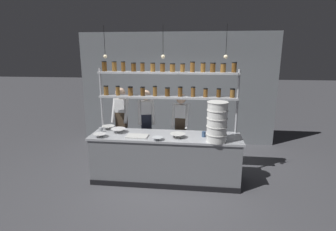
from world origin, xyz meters
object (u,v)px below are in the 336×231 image
(chef_right, at_px, (181,126))
(serving_cup_by_board, at_px, (101,130))
(serving_cup_front, at_px, (204,134))
(chef_left, at_px, (121,120))
(container_stack, at_px, (217,122))
(prep_bowl_near_right, at_px, (118,131))
(cutting_board, at_px, (137,136))
(spice_shelf_unit, at_px, (167,86))
(prep_bowl_center_front, at_px, (157,139))
(chef_center, at_px, (146,122))
(prep_bowl_center_back, at_px, (108,128))
(prep_bowl_far_left, at_px, (178,136))
(prep_bowl_near_left, at_px, (100,135))

(chef_right, relative_size, serving_cup_by_board, 18.10)
(serving_cup_front, bearing_deg, chef_left, 157.83)
(chef_left, bearing_deg, serving_cup_by_board, -103.16)
(container_stack, distance_m, prep_bowl_near_right, 1.93)
(cutting_board, height_order, serving_cup_by_board, serving_cup_by_board)
(spice_shelf_unit, distance_m, prep_bowl_center_front, 1.08)
(chef_left, height_order, cutting_board, chef_left)
(chef_center, xyz_separation_m, cutting_board, (0.00, -0.88, -0.03))
(prep_bowl_center_back, height_order, prep_bowl_far_left, prep_bowl_far_left)
(prep_bowl_center_back, xyz_separation_m, prep_bowl_near_right, (0.27, -0.19, 0.00))
(container_stack, xyz_separation_m, prep_bowl_near_left, (-2.13, -0.01, -0.32))
(serving_cup_front, bearing_deg, spice_shelf_unit, 155.10)
(prep_bowl_far_left, relative_size, serving_cup_front, 2.74)
(spice_shelf_unit, xyz_separation_m, serving_cup_front, (0.72, -0.34, -0.85))
(chef_right, distance_m, prep_bowl_far_left, 0.75)
(chef_left, bearing_deg, prep_bowl_center_front, -41.12)
(chef_right, xyz_separation_m, container_stack, (0.69, -0.89, 0.35))
(cutting_board, height_order, prep_bowl_center_back, prep_bowl_center_back)
(chef_right, bearing_deg, chef_center, -179.59)
(prep_bowl_center_front, relative_size, serving_cup_front, 1.95)
(serving_cup_front, bearing_deg, chef_right, 126.07)
(container_stack, xyz_separation_m, prep_bowl_near_right, (-1.88, 0.31, -0.32))
(cutting_board, height_order, prep_bowl_near_right, prep_bowl_near_right)
(cutting_board, bearing_deg, chef_center, 90.12)
(chef_right, relative_size, serving_cup_front, 15.68)
(serving_cup_front, relative_size, serving_cup_by_board, 1.15)
(serving_cup_by_board, bearing_deg, cutting_board, -15.41)
(prep_bowl_far_left, bearing_deg, prep_bowl_center_back, 165.69)
(prep_bowl_center_front, bearing_deg, prep_bowl_center_back, 153.38)
(chef_left, relative_size, prep_bowl_center_back, 6.60)
(container_stack, height_order, serving_cup_front, container_stack)
(prep_bowl_near_left, xyz_separation_m, serving_cup_front, (1.92, 0.24, 0.02))
(prep_bowl_near_left, bearing_deg, spice_shelf_unit, 25.89)
(container_stack, distance_m, serving_cup_front, 0.44)
(chef_right, height_order, prep_bowl_near_right, chef_right)
(chef_right, height_order, prep_bowl_center_front, chef_right)
(prep_bowl_near_right, xyz_separation_m, serving_cup_by_board, (-0.35, -0.00, 0.01))
(chef_left, distance_m, cutting_board, 1.04)
(prep_bowl_near_right, bearing_deg, prep_bowl_far_left, -8.53)
(spice_shelf_unit, height_order, prep_bowl_center_back, spice_shelf_unit)
(container_stack, relative_size, prep_bowl_near_left, 2.97)
(chef_center, distance_m, prep_bowl_near_left, 1.19)
(prep_bowl_far_left, distance_m, serving_cup_by_board, 1.54)
(cutting_board, bearing_deg, serving_cup_by_board, 164.59)
(spice_shelf_unit, xyz_separation_m, prep_bowl_near_right, (-0.94, -0.26, -0.87))
(container_stack, height_order, prep_bowl_near_left, container_stack)
(chef_center, xyz_separation_m, chef_right, (0.76, -0.09, -0.04))
(serving_cup_by_board, bearing_deg, container_stack, -7.86)
(chef_right, distance_m, cutting_board, 1.10)
(chef_center, distance_m, serving_cup_by_board, 1.02)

